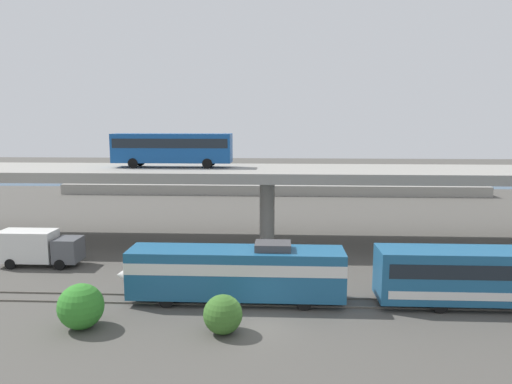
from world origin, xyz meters
The scene contains 16 objects.
ground_plane centered at (0.00, 0.00, 0.00)m, with size 260.00×260.00×0.00m, color #4C4944.
rail_strip_near centered at (0.00, 3.23, 0.06)m, with size 110.00×0.12×0.12m, color #59544C.
rail_strip_far centered at (0.00, 4.77, 0.06)m, with size 110.00×0.12×0.12m, color #59544C.
train_locomotive centered at (-2.38, 4.00, 2.19)m, with size 15.53×3.04×4.18m.
highway_overpass centered at (0.00, 20.00, 6.93)m, with size 96.00×10.51×7.57m.
transit_bus_on_overpass centered at (-9.62, 20.64, 9.64)m, with size 12.00×2.68×3.40m.
service_truck_west centered at (-19.25, 11.25, 1.64)m, with size 6.80×2.46×3.04m.
pier_parking_lot centered at (0.00, 55.00, 0.86)m, with size 70.92×10.36×1.72m, color gray.
parked_car_0 centered at (26.06, 53.85, 2.49)m, with size 4.43×1.87×1.50m.
parked_car_1 centered at (-18.81, 55.21, 2.49)m, with size 4.32×1.92×1.50m.
parked_car_2 centered at (-7.66, 55.51, 2.49)m, with size 4.04×1.83×1.50m.
parked_car_3 centered at (28.11, 57.35, 2.49)m, with size 4.58×1.99×1.50m.
parked_car_4 centered at (15.75, 55.49, 2.49)m, with size 4.45×1.89×1.50m.
harbor_water centered at (0.00, 78.00, 0.00)m, with size 140.00×36.00×0.01m, color navy.
shrub_left centered at (-10.49, -0.65, 1.35)m, with size 2.71×2.71×2.71m, color #317F29.
shrub_right centered at (-1.99, -0.91, 1.15)m, with size 2.29×2.29×2.29m, color #386927.
Camera 1 is at (1.24, -26.77, 12.23)m, focal length 33.17 mm.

